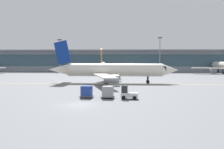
# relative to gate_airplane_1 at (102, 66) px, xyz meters

# --- Properties ---
(ground_plane) EXTENTS (400.00, 400.00, 0.00)m
(ground_plane) POSITION_rel_gate_airplane_1_xyz_m (2.76, -66.24, -2.86)
(ground_plane) COLOR slate
(taxiway_centreline_stripe) EXTENTS (110.00, 1.37, 0.01)m
(taxiway_centreline_stripe) POSITION_rel_gate_airplane_1_xyz_m (6.42, -39.10, -2.86)
(taxiway_centreline_stripe) COLOR yellow
(taxiway_centreline_stripe) RESTS_ON ground_plane
(terminal_concourse) EXTENTS (184.83, 11.00, 9.60)m
(terminal_concourse) POSITION_rel_gate_airplane_1_xyz_m (2.76, 16.49, 2.06)
(terminal_concourse) COLOR #8C939E
(terminal_concourse) RESTS_ON ground_plane
(gate_airplane_1) EXTENTS (26.74, 28.79, 9.54)m
(gate_airplane_1) POSITION_rel_gate_airplane_1_xyz_m (0.00, 0.00, 0.00)
(gate_airplane_1) COLOR white
(gate_airplane_1) RESTS_ON ground_plane
(taxiing_regional_jet) EXTENTS (32.19, 30.03, 10.69)m
(taxiing_regional_jet) POSITION_rel_gate_airplane_1_xyz_m (6.01, -37.10, 0.35)
(taxiing_regional_jet) COLOR silver
(taxiing_regional_jet) RESTS_ON ground_plane
(baggage_tug) EXTENTS (2.74, 1.87, 2.10)m
(baggage_tug) POSITION_rel_gate_airplane_1_xyz_m (9.44, -60.96, -1.97)
(baggage_tug) COLOR silver
(baggage_tug) RESTS_ON ground_plane
(cargo_dolly_lead) EXTENTS (2.27, 1.83, 1.94)m
(cargo_dolly_lead) POSITION_rel_gate_airplane_1_xyz_m (6.24, -60.59, -1.81)
(cargo_dolly_lead) COLOR #595B60
(cargo_dolly_lead) RESTS_ON ground_plane
(cargo_dolly_trailing) EXTENTS (2.27, 1.83, 1.94)m
(cargo_dolly_trailing) POSITION_rel_gate_airplane_1_xyz_m (2.82, -60.20, -1.81)
(cargo_dolly_trailing) COLOR #595B60
(cargo_dolly_trailing) RESTS_ON ground_plane
(apron_light_mast_1) EXTENTS (1.80, 0.36, 14.03)m
(apron_light_mast_1) POSITION_rel_gate_airplane_1_xyz_m (-19.30, 9.32, 4.84)
(apron_light_mast_1) COLOR gray
(apron_light_mast_1) RESTS_ON ground_plane
(apron_light_mast_2) EXTENTS (1.80, 0.36, 14.65)m
(apron_light_mast_2) POSITION_rel_gate_airplane_1_xyz_m (23.34, 8.37, 5.15)
(apron_light_mast_2) COLOR gray
(apron_light_mast_2) RESTS_ON ground_plane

